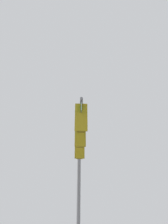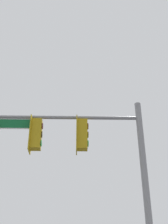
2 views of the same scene
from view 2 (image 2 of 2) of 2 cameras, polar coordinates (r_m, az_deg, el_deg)
name	(u,v)px [view 2 (image 2 of 2)]	position (r m, az deg, el deg)	size (l,w,h in m)	color
signal_pole_near	(76,157)	(10.45, -1.56, -8.28)	(5.88, 0.74, 7.38)	gray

